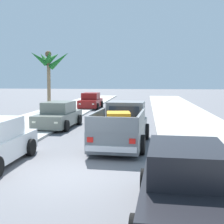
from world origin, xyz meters
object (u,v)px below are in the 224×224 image
(car_left_near, at_px, (59,116))
(car_right_near, at_px, (186,186))
(palm_tree_right_fore, at_px, (50,62))
(car_right_mid, at_px, (91,101))
(pickup_truck, at_px, (122,127))

(car_left_near, xyz_separation_m, car_right_near, (6.00, -11.34, 0.00))
(car_right_near, bearing_deg, palm_tree_right_fore, 114.53)
(car_left_near, bearing_deg, car_right_mid, 91.19)
(car_right_near, bearing_deg, pickup_truck, 104.92)
(pickup_truck, height_order, car_right_mid, pickup_truck)
(car_left_near, relative_size, car_right_mid, 1.02)
(car_right_mid, bearing_deg, car_left_near, -88.81)
(car_left_near, xyz_separation_m, car_right_mid, (-0.25, 11.92, 0.00))
(car_right_mid, bearing_deg, pickup_truck, -74.93)
(car_right_mid, height_order, palm_tree_right_fore, palm_tree_right_fore)
(car_left_near, bearing_deg, pickup_truck, -46.36)
(car_left_near, relative_size, palm_tree_right_fore, 0.79)
(car_right_near, relative_size, car_right_mid, 1.02)
(car_right_near, xyz_separation_m, palm_tree_right_fore, (-9.65, 21.14, 3.75))
(pickup_truck, relative_size, car_right_mid, 1.25)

